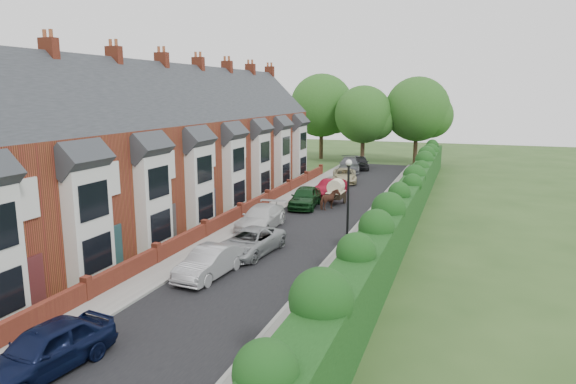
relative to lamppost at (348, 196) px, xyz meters
name	(u,v)px	position (x,y,z in m)	size (l,w,h in m)	color
ground	(256,277)	(-3.40, -4.00, -3.30)	(140.00, 140.00, 0.00)	#2D4C1E
road	(313,221)	(-3.90, 7.00, -3.29)	(6.00, 58.00, 0.02)	black
pavement_hedge_side	(374,225)	(0.20, 7.00, -3.24)	(2.20, 58.00, 0.12)	gray
pavement_house_side	(260,216)	(-7.75, 7.00, -3.24)	(1.70, 58.00, 0.12)	gray
kerb_hedge_side	(358,224)	(-0.85, 7.00, -3.23)	(0.18, 58.00, 0.13)	#9C9B96
kerb_house_side	(271,217)	(-6.95, 7.00, -3.23)	(0.18, 58.00, 0.13)	#9C9B96
hedge	(404,204)	(2.00, 7.00, -1.70)	(2.10, 58.00, 2.85)	#133310
terrace_row	(167,150)	(-14.27, 5.98, 1.18)	(9.05, 40.50, 11.50)	brown
garden_wall_row	(240,212)	(-8.75, 6.00, -2.84)	(0.35, 40.35, 1.10)	brown
lamppost	(348,196)	(0.00, 0.00, 0.00)	(0.32, 0.32, 5.16)	black
tree_far_left	(366,116)	(-6.05, 36.08, 2.41)	(7.14, 6.80, 9.29)	#332316
tree_far_right	(421,111)	(-0.01, 38.08, 3.02)	(7.98, 7.60, 10.31)	#332316
tree_far_back	(325,107)	(-11.99, 39.08, 3.32)	(8.40, 8.00, 10.82)	#332316
car_navy	(45,349)	(-6.17, -13.80, -2.53)	(1.81, 4.49, 1.53)	black
car_silver_a	(210,262)	(-5.42, -4.69, -2.60)	(1.48, 4.25, 1.40)	#9E9DA2
car_silver_b	(250,242)	(-5.00, -0.95, -2.62)	(2.23, 4.84, 1.34)	#939699
car_white	(261,218)	(-6.40, 3.95, -2.57)	(2.05, 5.04, 1.46)	silver
car_green	(305,197)	(-5.65, 10.75, -2.51)	(1.87, 4.65, 1.58)	#0F3415
car_red	(330,188)	(-5.00, 15.61, -2.61)	(1.46, 4.19, 1.38)	maroon
car_beige	(344,176)	(-5.37, 22.30, -2.63)	(2.22, 4.81, 1.34)	#C1B58B
car_grey	(349,165)	(-6.40, 29.00, -2.52)	(2.17, 5.33, 1.55)	slate
car_black	(360,163)	(-5.70, 31.49, -2.55)	(1.76, 4.37, 1.49)	black
horse	(330,200)	(-3.75, 10.65, -2.57)	(0.79, 1.72, 1.46)	#522B1E
horse_cart	(336,190)	(-3.75, 12.51, -2.17)	(1.24, 2.74, 1.98)	black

